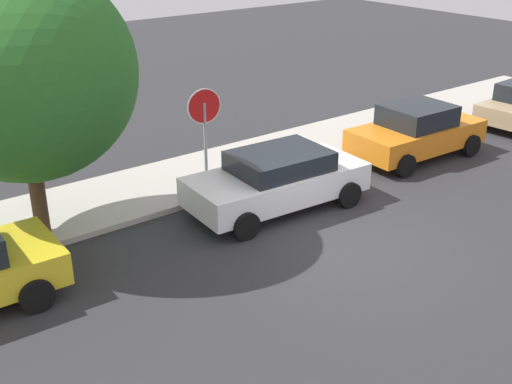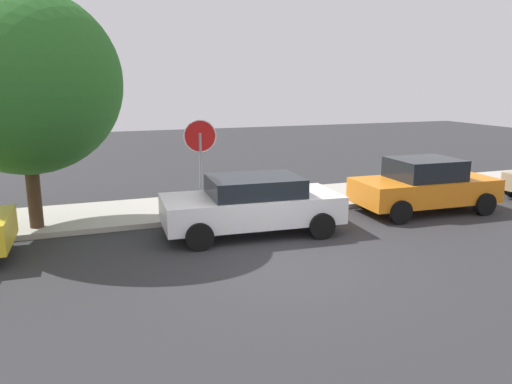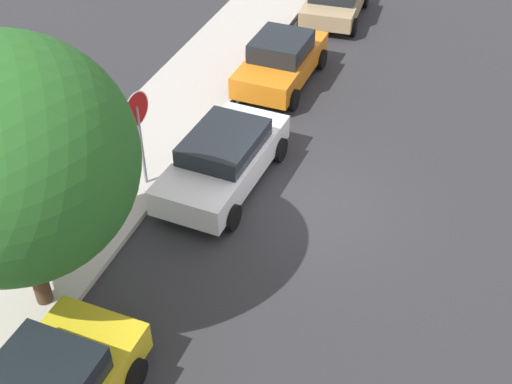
% 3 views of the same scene
% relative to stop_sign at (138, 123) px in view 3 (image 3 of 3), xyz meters
% --- Properties ---
extents(ground_plane, '(60.00, 60.00, 0.00)m').
position_rel_stop_sign_xyz_m(ground_plane, '(0.66, -3.98, -1.90)').
color(ground_plane, '#2D2D30').
extents(sidewalk_curb, '(32.00, 2.89, 0.14)m').
position_rel_stop_sign_xyz_m(sidewalk_curb, '(0.66, 0.93, -1.83)').
color(sidewalk_curb, '#B2ADA3').
rests_on(sidewalk_curb, ground_plane).
extents(stop_sign, '(0.87, 0.15, 2.72)m').
position_rel_stop_sign_xyz_m(stop_sign, '(0.00, 0.00, 0.00)').
color(stop_sign, gray).
rests_on(stop_sign, ground_plane).
extents(parked_car_white, '(4.47, 2.28, 1.43)m').
position_rel_stop_sign_xyz_m(parked_car_white, '(0.85, -1.78, -1.15)').
color(parked_car_white, white).
rests_on(parked_car_white, ground_plane).
extents(parked_car_orange, '(4.14, 2.13, 1.56)m').
position_rel_stop_sign_xyz_m(parked_car_orange, '(6.24, -1.49, -1.12)').
color(parked_car_orange, orange).
rests_on(parked_car_orange, ground_plane).
extents(street_tree_near_corner, '(4.49, 4.49, 5.88)m').
position_rel_stop_sign_xyz_m(street_tree_near_corner, '(-4.17, 0.01, 1.79)').
color(street_tree_near_corner, '#422D1E').
rests_on(street_tree_near_corner, ground_plane).
extents(fire_hydrant, '(0.30, 0.22, 0.72)m').
position_rel_stop_sign_xyz_m(fire_hydrant, '(6.90, -0.16, -1.54)').
color(fire_hydrant, red).
rests_on(fire_hydrant, ground_plane).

